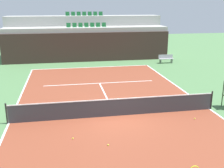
% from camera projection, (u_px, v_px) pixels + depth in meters
% --- Properties ---
extents(ground_plane, '(80.00, 80.00, 0.00)m').
position_uv_depth(ground_plane, '(116.00, 116.00, 14.57)').
color(ground_plane, '#477042').
extents(court_surface, '(11.00, 24.00, 0.01)m').
position_uv_depth(court_surface, '(116.00, 116.00, 14.57)').
color(court_surface, brown).
rests_on(court_surface, ground_plane).
extents(baseline_far, '(11.00, 0.10, 0.00)m').
position_uv_depth(baseline_far, '(92.00, 67.00, 25.85)').
color(baseline_far, white).
rests_on(baseline_far, court_surface).
extents(sideline_left, '(0.10, 24.00, 0.00)m').
position_uv_depth(sideline_left, '(9.00, 123.00, 13.63)').
color(sideline_left, white).
rests_on(sideline_left, court_surface).
extents(sideline_right, '(0.10, 24.00, 0.00)m').
position_uv_depth(sideline_right, '(210.00, 109.00, 15.50)').
color(sideline_right, white).
rests_on(sideline_right, court_surface).
extents(service_line_far, '(8.26, 0.10, 0.00)m').
position_uv_depth(service_line_far, '(99.00, 83.00, 20.61)').
color(service_line_far, white).
rests_on(service_line_far, court_surface).
extents(centre_service_line, '(0.10, 6.40, 0.00)m').
position_uv_depth(centre_service_line, '(106.00, 97.00, 17.59)').
color(centre_service_line, white).
rests_on(centre_service_line, court_surface).
extents(back_wall, '(17.22, 0.30, 2.98)m').
position_uv_depth(back_wall, '(88.00, 47.00, 28.17)').
color(back_wall, '#33231E').
rests_on(back_wall, ground_plane).
extents(stands_tier_lower, '(17.22, 2.40, 3.44)m').
position_uv_depth(stands_tier_lower, '(87.00, 43.00, 29.38)').
color(stands_tier_lower, '#9E9E99').
rests_on(stands_tier_lower, ground_plane).
extents(stands_tier_upper, '(17.22, 2.40, 4.53)m').
position_uv_depth(stands_tier_upper, '(85.00, 36.00, 31.50)').
color(stands_tier_upper, '#9E9E99').
rests_on(stands_tier_upper, ground_plane).
extents(seating_row_lower, '(4.20, 0.44, 0.44)m').
position_uv_depth(seating_row_lower, '(86.00, 26.00, 28.95)').
color(seating_row_lower, '#1E6633').
rests_on(seating_row_lower, stands_tier_lower).
extents(seating_row_upper, '(4.20, 0.44, 0.44)m').
position_uv_depth(seating_row_upper, '(84.00, 14.00, 30.92)').
color(seating_row_upper, '#1E6633').
rests_on(seating_row_upper, stands_tier_upper).
extents(tennis_net, '(11.08, 0.08, 1.07)m').
position_uv_depth(tennis_net, '(116.00, 107.00, 14.43)').
color(tennis_net, black).
rests_on(tennis_net, court_surface).
extents(player_bench, '(1.50, 0.40, 0.85)m').
position_uv_depth(player_bench, '(166.00, 58.00, 27.69)').
color(player_bench, '#99999E').
rests_on(player_bench, ground_plane).
extents(tennis_ball_0, '(0.07, 0.07, 0.07)m').
position_uv_depth(tennis_ball_0, '(73.00, 138.00, 12.04)').
color(tennis_ball_0, '#CCE033').
rests_on(tennis_ball_0, court_surface).
extents(tennis_ball_1, '(0.07, 0.07, 0.07)m').
position_uv_depth(tennis_ball_1, '(108.00, 145.00, 11.47)').
color(tennis_ball_1, '#CCE033').
rests_on(tennis_ball_1, court_surface).
extents(tennis_ball_2, '(0.07, 0.07, 0.07)m').
position_uv_depth(tennis_ball_2, '(195.00, 119.00, 14.13)').
color(tennis_ball_2, '#CCE033').
rests_on(tennis_ball_2, court_surface).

